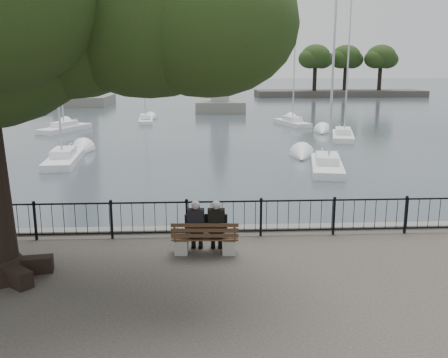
{
  "coord_description": "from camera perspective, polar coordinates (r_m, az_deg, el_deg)",
  "views": [
    {
      "loc": [
        -0.68,
        -10.33,
        4.54
      ],
      "look_at": [
        0.0,
        2.5,
        1.6
      ],
      "focal_mm": 40.0,
      "sensor_mm": 36.0,
      "label": 1
    }
  ],
  "objects": [
    {
      "name": "sailboat_h",
      "position": [
        50.04,
        -8.94,
        6.81
      ],
      "size": [
        1.72,
        4.83,
        11.8
      ],
      "color": "white",
      "rests_on": "ground"
    },
    {
      "name": "sailboat_a",
      "position": [
        30.32,
        -17.83,
        2.3
      ],
      "size": [
        2.0,
        5.75,
        9.79
      ],
      "color": "white",
      "rests_on": "ground"
    },
    {
      "name": "sailboat_d",
      "position": [
        39.46,
        13.44,
        4.93
      ],
      "size": [
        2.85,
        5.69,
        10.64
      ],
      "color": "white",
      "rests_on": "ground"
    },
    {
      "name": "lighthouse",
      "position": [
        74.73,
        -17.3,
        17.92
      ],
      "size": [
        9.93,
        9.93,
        30.4
      ],
      "color": "slate",
      "rests_on": "ground"
    },
    {
      "name": "sailboat_g",
      "position": [
        47.77,
        7.78,
        6.47
      ],
      "size": [
        2.86,
        5.59,
        9.31
      ],
      "color": "white",
      "rests_on": "ground"
    },
    {
      "name": "person_right",
      "position": [
        12.31,
        -0.88,
        -5.65
      ],
      "size": [
        0.41,
        0.69,
        1.36
      ],
      "color": "black",
      "rests_on": "ground"
    },
    {
      "name": "sailboat_e",
      "position": [
        45.01,
        -17.72,
        5.65
      ],
      "size": [
        3.67,
        5.94,
        11.97
      ],
      "color": "white",
      "rests_on": "ground"
    },
    {
      "name": "sailboat_c",
      "position": [
        27.53,
        11.68,
        1.69
      ],
      "size": [
        2.71,
        5.9,
        11.1
      ],
      "color": "white",
      "rests_on": "ground"
    },
    {
      "name": "far_shore",
      "position": [
        93.55,
        13.51,
        11.61
      ],
      "size": [
        30.0,
        8.6,
        9.18
      ],
      "color": "#39332D",
      "rests_on": "ground"
    },
    {
      "name": "harbor",
      "position": [
        14.27,
        -0.11,
        -7.8
      ],
      "size": [
        260.0,
        260.0,
        1.2
      ],
      "color": "slate",
      "rests_on": "ground"
    },
    {
      "name": "bench",
      "position": [
        12.34,
        -2.17,
        -7.23
      ],
      "size": [
        1.65,
        0.57,
        0.86
      ],
      "color": "gray",
      "rests_on": "ground"
    },
    {
      "name": "lion_monument",
      "position": [
        60.42,
        -0.51,
        9.68
      ],
      "size": [
        5.82,
        5.82,
        8.63
      ],
      "color": "slate",
      "rests_on": "ground"
    },
    {
      "name": "railing",
      "position": [
        13.45,
        0.0,
        -4.33
      ],
      "size": [
        22.06,
        0.06,
        1.0
      ],
      "color": "black",
      "rests_on": "ground"
    },
    {
      "name": "person_left",
      "position": [
        12.33,
        -3.2,
        -5.64
      ],
      "size": [
        0.41,
        0.69,
        1.36
      ],
      "color": "black",
      "rests_on": "ground"
    },
    {
      "name": "tree",
      "position": [
        11.29,
        -23.04,
        17.89
      ],
      "size": [
        10.64,
        7.43,
        8.69
      ],
      "color": "black",
      "rests_on": "ground"
    }
  ]
}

